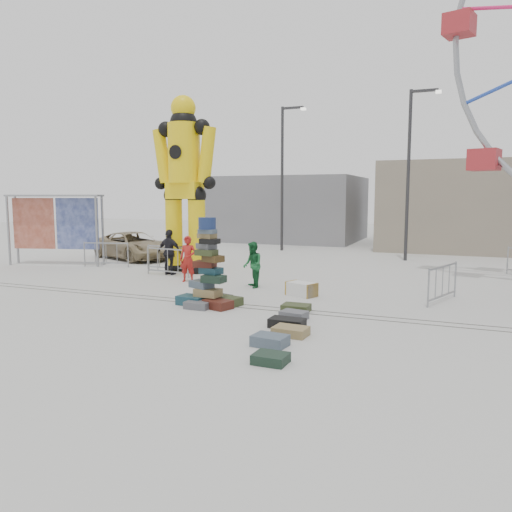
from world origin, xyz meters
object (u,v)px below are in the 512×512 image
at_px(pedestrian_red, 188,259).
at_px(crash_test_dummy, 184,178).
at_px(lamp_post_right, 411,166).
at_px(pedestrian_green, 253,265).
at_px(pedestrian_black, 170,252).
at_px(parked_suv, 134,246).
at_px(barricade_dummy_a, 106,254).
at_px(barricade_wheel_front, 443,283).
at_px(banner_scaffold, 55,212).
at_px(suitcase_tower, 209,281).
at_px(barricade_dummy_c, 168,262).
at_px(lamp_post_left, 284,171).
at_px(barricade_dummy_b, 170,259).
at_px(steamer_trunk, 302,289).

bearing_deg(pedestrian_red, crash_test_dummy, 111.33).
distance_m(lamp_post_right, pedestrian_green, 10.95).
relative_size(pedestrian_black, parked_suv, 0.37).
relative_size(barricade_dummy_a, pedestrian_green, 1.28).
relative_size(barricade_wheel_front, pedestrian_green, 1.28).
xyz_separation_m(banner_scaffold, barricade_wheel_front, (16.34, -1.95, -1.81)).
distance_m(suitcase_tower, barricade_dummy_c, 5.65).
xyz_separation_m(crash_test_dummy, banner_scaffold, (-6.49, -0.26, -1.44)).
bearing_deg(lamp_post_left, parked_suv, -130.86).
distance_m(lamp_post_right, pedestrian_red, 12.02).
height_order(lamp_post_left, barricade_dummy_b, lamp_post_left).
distance_m(barricade_dummy_b, pedestrian_red, 2.56).
height_order(crash_test_dummy, barricade_dummy_b, crash_test_dummy).
bearing_deg(lamp_post_left, lamp_post_right, -15.95).
distance_m(suitcase_tower, steamer_trunk, 3.10).
distance_m(suitcase_tower, pedestrian_green, 3.03).
bearing_deg(crash_test_dummy, lamp_post_left, 85.34).
bearing_deg(pedestrian_black, barricade_dummy_a, -10.61).
bearing_deg(barricade_dummy_c, barricade_wheel_front, 1.01).
bearing_deg(lamp_post_right, lamp_post_left, 164.05).
height_order(suitcase_tower, barricade_dummy_c, suitcase_tower).
bearing_deg(suitcase_tower, crash_test_dummy, 136.15).
bearing_deg(lamp_post_left, steamer_trunk, -68.55).
relative_size(barricade_dummy_a, parked_suv, 0.42).
xyz_separation_m(steamer_trunk, barricade_dummy_c, (-5.95, 1.80, 0.34)).
bearing_deg(pedestrian_black, suitcase_tower, 134.52).
xyz_separation_m(lamp_post_right, steamer_trunk, (-2.22, -10.17, -4.27)).
height_order(crash_test_dummy, barricade_dummy_c, crash_test_dummy).
bearing_deg(barricade_wheel_front, lamp_post_right, 30.86).
bearing_deg(lamp_post_left, crash_test_dummy, -96.11).
bearing_deg(banner_scaffold, barricade_dummy_b, -14.25).
height_order(steamer_trunk, barricade_dummy_c, barricade_dummy_c).
relative_size(barricade_wheel_front, parked_suv, 0.42).
relative_size(pedestrian_red, pedestrian_green, 1.07).
bearing_deg(steamer_trunk, pedestrian_green, -178.25).
xyz_separation_m(lamp_post_left, crash_test_dummy, (-0.99, -9.28, -0.67)).
xyz_separation_m(barricade_dummy_a, barricade_dummy_b, (3.38, -0.25, 0.00)).
bearing_deg(pedestrian_green, suitcase_tower, -36.49).
bearing_deg(lamp_post_left, barricade_dummy_b, -99.70).
bearing_deg(pedestrian_black, parked_suv, -38.08).
bearing_deg(pedestrian_green, barricade_dummy_b, -148.30).
bearing_deg(barricade_wheel_front, pedestrian_black, 101.89).
height_order(pedestrian_black, parked_suv, pedestrian_black).
height_order(lamp_post_left, pedestrian_green, lamp_post_left).
relative_size(lamp_post_right, pedestrian_black, 4.47).
bearing_deg(crash_test_dummy, barricade_dummy_c, -97.91).
bearing_deg(barricade_dummy_b, steamer_trunk, -24.20).
bearing_deg(pedestrian_black, banner_scaffold, -2.85).
bearing_deg(steamer_trunk, suitcase_tower, -109.29).
height_order(steamer_trunk, pedestrian_green, pedestrian_green).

